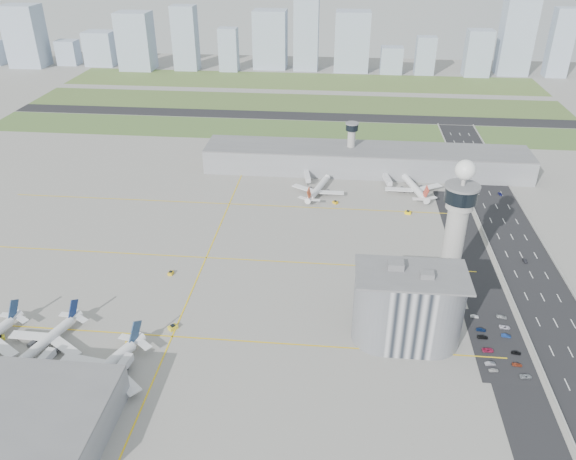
# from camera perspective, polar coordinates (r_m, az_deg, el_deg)

# --- Properties ---
(ground) EXTENTS (1000.00, 1000.00, 0.00)m
(ground) POSITION_cam_1_polar(r_m,az_deg,el_deg) (248.12, -0.80, -6.94)
(ground) COLOR #9B9890
(grass_strip_0) EXTENTS (480.00, 50.00, 0.08)m
(grass_strip_0) POSITION_cam_1_polar(r_m,az_deg,el_deg) (450.97, -0.15, 10.13)
(grass_strip_0) COLOR #4A6D33
(grass_strip_0) RESTS_ON ground
(grass_strip_1) EXTENTS (480.00, 60.00, 0.08)m
(grass_strip_1) POSITION_cam_1_polar(r_m,az_deg,el_deg) (522.21, 0.70, 12.77)
(grass_strip_1) COLOR #4B632F
(grass_strip_1) RESTS_ON ground
(grass_strip_2) EXTENTS (480.00, 70.00, 0.08)m
(grass_strip_2) POSITION_cam_1_polar(r_m,az_deg,el_deg) (599.21, 1.39, 14.89)
(grass_strip_2) COLOR #546D33
(grass_strip_2) RESTS_ON ground
(runway) EXTENTS (480.00, 22.00, 0.10)m
(runway) POSITION_cam_1_polar(r_m,az_deg,el_deg) (485.97, 0.30, 11.54)
(runway) COLOR black
(runway) RESTS_ON ground
(highway) EXTENTS (28.00, 500.00, 0.10)m
(highway) POSITION_cam_1_polar(r_m,az_deg,el_deg) (263.50, 25.16, -7.73)
(highway) COLOR black
(highway) RESTS_ON ground
(barrier_left) EXTENTS (0.60, 500.00, 1.20)m
(barrier_left) POSITION_cam_1_polar(r_m,az_deg,el_deg) (258.65, 22.25, -7.61)
(barrier_left) COLOR #9E9E99
(barrier_left) RESTS_ON ground
(landside_road) EXTENTS (18.00, 260.00, 0.08)m
(landside_road) POSITION_cam_1_polar(r_m,az_deg,el_deg) (248.15, 20.33, -9.05)
(landside_road) COLOR black
(landside_road) RESTS_ON ground
(parking_lot) EXTENTS (20.00, 44.00, 0.10)m
(parking_lot) POSITION_cam_1_polar(r_m,az_deg,el_deg) (238.54, 20.47, -10.81)
(parking_lot) COLOR black
(parking_lot) RESTS_ON ground
(taxiway_line_h_0) EXTENTS (260.00, 0.60, 0.01)m
(taxiway_line_h_0) POSITION_cam_1_polar(r_m,az_deg,el_deg) (232.25, -11.68, -10.55)
(taxiway_line_h_0) COLOR yellow
(taxiway_line_h_0) RESTS_ON ground
(taxiway_line_h_1) EXTENTS (260.00, 0.60, 0.01)m
(taxiway_line_h_1) POSITION_cam_1_polar(r_m,az_deg,el_deg) (279.11, -8.31, -2.80)
(taxiway_line_h_1) COLOR yellow
(taxiway_line_h_1) RESTS_ON ground
(taxiway_line_h_2) EXTENTS (260.00, 0.60, 0.01)m
(taxiway_line_h_2) POSITION_cam_1_polar(r_m,az_deg,el_deg) (330.25, -5.98, 2.65)
(taxiway_line_h_2) COLOR yellow
(taxiway_line_h_2) RESTS_ON ground
(taxiway_line_v) EXTENTS (0.60, 260.00, 0.01)m
(taxiway_line_v) POSITION_cam_1_polar(r_m,az_deg,el_deg) (279.11, -8.31, -2.80)
(taxiway_line_v) COLOR yellow
(taxiway_line_v) RESTS_ON ground
(control_tower) EXTENTS (14.00, 14.00, 64.50)m
(control_tower) POSITION_cam_1_polar(r_m,az_deg,el_deg) (240.21, 16.69, 0.26)
(control_tower) COLOR #ADAAA5
(control_tower) RESTS_ON ground
(secondary_tower) EXTENTS (8.60, 8.60, 31.90)m
(secondary_tower) POSITION_cam_1_polar(r_m,az_deg,el_deg) (371.97, 6.43, 8.86)
(secondary_tower) COLOR #ADAAA5
(secondary_tower) RESTS_ON ground
(admin_building) EXTENTS (42.00, 24.00, 33.50)m
(admin_building) POSITION_cam_1_polar(r_m,az_deg,el_deg) (222.11, 12.10, -7.67)
(admin_building) COLOR #B2B2B7
(admin_building) RESTS_ON ground
(terminal_pier) EXTENTS (210.00, 32.00, 15.80)m
(terminal_pier) POSITION_cam_1_polar(r_m,az_deg,el_deg) (374.28, 7.88, 7.11)
(terminal_pier) COLOR gray
(terminal_pier) RESTS_ON ground
(airplane_near_b) EXTENTS (43.71, 47.64, 11.07)m
(airplane_near_b) POSITION_cam_1_polar(r_m,az_deg,el_deg) (237.71, -23.65, -10.00)
(airplane_near_b) COLOR white
(airplane_near_b) RESTS_ON ground
(airplane_near_c) EXTENTS (52.37, 55.72, 12.39)m
(airplane_near_c) POSITION_cam_1_polar(r_m,az_deg,el_deg) (216.47, -18.74, -12.98)
(airplane_near_c) COLOR white
(airplane_near_c) RESTS_ON ground
(airplane_far_a) EXTENTS (42.26, 46.32, 10.89)m
(airplane_far_a) POSITION_cam_1_polar(r_m,az_deg,el_deg) (340.09, 3.09, 4.59)
(airplane_far_a) COLOR white
(airplane_far_a) RESTS_ON ground
(airplane_far_b) EXTENTS (46.42, 50.89, 11.97)m
(airplane_far_b) POSITION_cam_1_polar(r_m,az_deg,el_deg) (350.08, 12.66, 4.74)
(airplane_far_b) COLOR white
(airplane_far_b) RESTS_ON ground
(jet_bridge_near_1) EXTENTS (5.39, 14.31, 5.70)m
(jet_bridge_near_1) POSITION_cam_1_polar(r_m,az_deg,el_deg) (225.49, -24.83, -13.57)
(jet_bridge_near_1) COLOR silver
(jet_bridge_near_1) RESTS_ON ground
(jet_bridge_near_2) EXTENTS (5.39, 14.31, 5.70)m
(jet_bridge_near_2) POSITION_cam_1_polar(r_m,az_deg,el_deg) (213.01, -17.58, -14.78)
(jet_bridge_near_2) COLOR silver
(jet_bridge_near_2) RESTS_ON ground
(jet_bridge_far_0) EXTENTS (5.39, 14.31, 5.70)m
(jet_bridge_far_0) POSITION_cam_1_polar(r_m,az_deg,el_deg) (361.66, 1.84, 5.71)
(jet_bridge_far_0) COLOR silver
(jet_bridge_far_0) RESTS_ON ground
(jet_bridge_far_1) EXTENTS (5.39, 14.31, 5.70)m
(jet_bridge_far_1) POSITION_cam_1_polar(r_m,az_deg,el_deg) (362.18, 9.79, 5.32)
(jet_bridge_far_1) COLOR silver
(jet_bridge_far_1) RESTS_ON ground
(tug_0) EXTENTS (3.88, 3.58, 1.86)m
(tug_0) POSITION_cam_1_polar(r_m,az_deg,el_deg) (252.67, -27.20, -9.71)
(tug_0) COLOR yellow
(tug_0) RESTS_ON ground
(tug_1) EXTENTS (3.21, 2.43, 1.71)m
(tug_1) POSITION_cam_1_polar(r_m,az_deg,el_deg) (232.40, -15.78, -10.85)
(tug_1) COLOR gold
(tug_1) RESTS_ON ground
(tug_2) EXTENTS (4.16, 4.27, 2.06)m
(tug_2) POSITION_cam_1_polar(r_m,az_deg,el_deg) (235.27, -11.62, -9.63)
(tug_2) COLOR yellow
(tug_2) RESTS_ON ground
(tug_3) EXTENTS (2.39, 3.20, 1.73)m
(tug_3) POSITION_cam_1_polar(r_m,az_deg,el_deg) (268.91, -11.83, -4.27)
(tug_3) COLOR gold
(tug_3) RESTS_ON ground
(tug_4) EXTENTS (3.59, 3.51, 1.73)m
(tug_4) POSITION_cam_1_polar(r_m,az_deg,el_deg) (329.91, 4.82, 2.85)
(tug_4) COLOR gold
(tug_4) RESTS_ON ground
(tug_5) EXTENTS (3.86, 3.09, 1.97)m
(tug_5) POSITION_cam_1_polar(r_m,az_deg,el_deg) (324.01, 12.09, 1.78)
(tug_5) COLOR yellow
(tug_5) RESTS_ON ground
(car_lot_0) EXTENTS (3.69, 1.85, 1.21)m
(car_lot_0) POSITION_cam_1_polar(r_m,az_deg,el_deg) (225.48, 20.16, -13.21)
(car_lot_0) COLOR beige
(car_lot_0) RESTS_ON ground
(car_lot_1) EXTENTS (4.08, 1.99, 1.29)m
(car_lot_1) POSITION_cam_1_polar(r_m,az_deg,el_deg) (227.82, 19.85, -12.63)
(car_lot_1) COLOR gray
(car_lot_1) RESTS_ON ground
(car_lot_2) EXTENTS (4.56, 2.34, 1.23)m
(car_lot_2) POSITION_cam_1_polar(r_m,az_deg,el_deg) (233.60, 19.64, -11.41)
(car_lot_2) COLOR #B1204A
(car_lot_2) RESTS_ON ground
(car_lot_3) EXTENTS (4.16, 1.75, 1.20)m
(car_lot_3) POSITION_cam_1_polar(r_m,az_deg,el_deg) (239.28, 19.16, -10.23)
(car_lot_3) COLOR black
(car_lot_3) RESTS_ON ground
(car_lot_4) EXTENTS (3.98, 1.94, 1.31)m
(car_lot_4) POSITION_cam_1_polar(r_m,az_deg,el_deg) (242.83, 19.02, -9.53)
(car_lot_4) COLOR #0E2251
(car_lot_4) RESTS_ON ground
(car_lot_5) EXTENTS (3.42, 1.45, 1.10)m
(car_lot_5) POSITION_cam_1_polar(r_m,az_deg,el_deg) (249.38, 18.41, -8.32)
(car_lot_5) COLOR white
(car_lot_5) RESTS_ON ground
(car_lot_6) EXTENTS (4.40, 2.39, 1.17)m
(car_lot_6) POSITION_cam_1_polar(r_m,az_deg,el_deg) (227.09, 23.00, -13.52)
(car_lot_6) COLOR #90969D
(car_lot_6) RESTS_ON ground
(car_lot_7) EXTENTS (3.81, 1.71, 1.09)m
(car_lot_7) POSITION_cam_1_polar(r_m,az_deg,el_deg) (230.98, 22.25, -12.54)
(car_lot_7) COLOR #93371F
(car_lot_7) RESTS_ON ground
(car_lot_8) EXTENTS (3.72, 1.81, 1.22)m
(car_lot_8) POSITION_cam_1_polar(r_m,az_deg,el_deg) (236.15, 22.16, -11.47)
(car_lot_8) COLOR black
(car_lot_8) RESTS_ON ground
(car_lot_9) EXTENTS (3.83, 1.73, 1.22)m
(car_lot_9) POSITION_cam_1_polar(r_m,az_deg,el_deg) (243.08, 21.28, -9.98)
(car_lot_9) COLOR navy
(car_lot_9) RESTS_ON ground
(car_lot_10) EXTENTS (4.52, 2.46, 1.20)m
(car_lot_10) POSITION_cam_1_polar(r_m,az_deg,el_deg) (247.44, 21.15, -9.19)
(car_lot_10) COLOR silver
(car_lot_10) RESTS_ON ground
(car_lot_11) EXTENTS (4.38, 2.35, 1.21)m
(car_lot_11) POSITION_cam_1_polar(r_m,az_deg,el_deg) (252.83, 20.89, -8.23)
(car_lot_11) COLOR #9A9EA2
(car_lot_11) RESTS_ON ground
(car_hw_1) EXTENTS (1.52, 3.85, 1.25)m
(car_hw_1) POSITION_cam_1_polar(r_m,az_deg,el_deg) (295.80, 22.93, -2.91)
(car_hw_1) COLOR black
(car_hw_1) RESTS_ON ground
(car_hw_2) EXTENTS (2.12, 4.16, 1.12)m
(car_hw_2) POSITION_cam_1_polar(r_m,az_deg,el_deg) (363.00, 20.77, 3.45)
(car_hw_2) COLOR navy
(car_hw_2) RESTS_ON ground
(car_hw_4) EXTENTS (1.82, 3.43, 1.11)m
(car_hw_4) POSITION_cam_1_polar(r_m,az_deg,el_deg) (416.98, 17.05, 7.32)
(car_hw_4) COLOR #9E9E9E
(car_hw_4) RESTS_ON ground
(skyline_bldg_1) EXTENTS (37.63, 30.10, 65.60)m
(skyline_bldg_1) POSITION_cam_1_polar(r_m,az_deg,el_deg) (720.68, -25.12, 17.41)
(skyline_bldg_1) COLOR #9EADC1
(skyline_bldg_1) RESTS_ON ground
(skyline_bldg_2) EXTENTS (22.81, 18.25, 26.79)m
(skyline_bldg_2) POSITION_cam_1_polar(r_m,az_deg,el_deg) (716.28, -21.42, 16.44)
(skyline_bldg_2) COLOR #9EADC1
(skyline_bldg_2) RESTS_ON ground
(skyline_bldg_3) EXTENTS (32.30, 25.84, 36.93)m
(skyline_bldg_3) POSITION_cam_1_polar(r_m,az_deg,el_deg) (700.29, -18.49, 17.10)
(skyline_bldg_3) COLOR #9EADC1
(skyline_bldg_3) RESTS_ON ground
(skyline_bldg_4) EXTENTS (35.81, 28.65, 60.36)m
(skyline_bldg_4) POSITION_cam_1_polar(r_m,az_deg,el_deg) (665.75, -15.20, 18.03)
(skyline_bldg_4) COLOR #9EADC1
(skyline_bldg_4) RESTS_ON ground
(skyline_bldg_5) EXTENTS (25.49, 20.39, 66.89)m
(skyline_bldg_5) POSITION_cam_1_polar(r_m,az_deg,el_deg) (652.84, -10.38, 18.63)
(skyline_bldg_5) COLOR #9EADC1
(skyline_bldg_5) RESTS_ON ground
(skyline_bldg_6) EXTENTS (20.04, 16.03, 45.20)m
(skyline_bldg_6) POSITION_cam_1_polar(r_m,az_deg,el_deg) (642.16, -6.05, 17.76)
(skyline_bldg_6) COLOR #9EADC1
(skyline_bldg_6) RESTS_ON ground
(skyline_bldg_7) EXTENTS (35.76, 28.61, 61.22)m
(skyline_bldg_7) POSITION_cam_1_polar(r_m,az_deg,el_deg) (652.12, -1.82, 18.79)
(skyline_bldg_7) COLOR #9EADC1
(skyline_bldg_7) RESTS_ON ground
(skyline_bldg_8) EXTENTS (26.33, 21.06, 83.39)m
(skyline_bldg_8) POSITION_cam_1_polar(r_m,az_deg,el_deg) (641.14, 1.87, 19.62)
(skyline_bldg_8) COLOR #9EADC1
(skyline_bldg_8) RESTS_ON ground
(skyline_bldg_9) EXTENTS (36.96, 29.57, 62.11)m
(skyline_bldg_9) POSITION_cam_1_polar(r_m,az_deg,el_deg) (642.32, 6.53, 18.51)
(skyline_bldg_9) COLOR #9EADC1
(skyline_bldg_9) RESTS_ON ground
(skyline_bldg_10) EXTENTS (23.01, 18.41, 27.75)m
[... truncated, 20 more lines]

